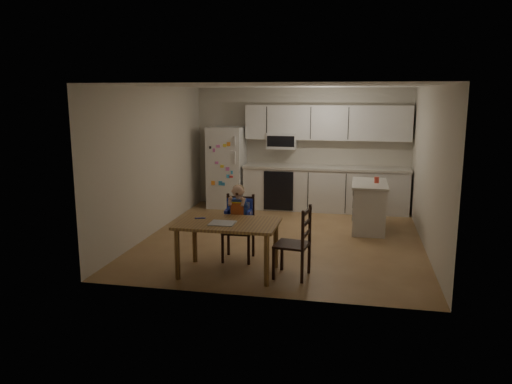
{
  "coord_description": "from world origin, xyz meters",
  "views": [
    {
      "loc": [
        1.18,
        -7.98,
        2.37
      ],
      "look_at": [
        -0.22,
        -1.2,
        1.01
      ],
      "focal_mm": 35.0,
      "sensor_mm": 36.0,
      "label": 1
    }
  ],
  "objects": [
    {
      "name": "chair_side",
      "position": [
        0.47,
        -1.76,
        0.54
      ],
      "size": [
        0.47,
        0.47,
        0.95
      ],
      "rotation": [
        0.0,
        0.0,
        -1.71
      ],
      "color": "black",
      "rests_on": "ground"
    },
    {
      "name": "kitchen_island",
      "position": [
        1.39,
        0.84,
        0.43
      ],
      "size": [
        0.6,
        1.15,
        0.85
      ],
      "color": "silver",
      "rests_on": "ground"
    },
    {
      "name": "room",
      "position": [
        0.0,
        0.48,
        1.25
      ],
      "size": [
        4.52,
        5.01,
        2.51
      ],
      "color": "olive",
      "rests_on": "ground"
    },
    {
      "name": "refrigerator",
      "position": [
        -1.55,
        2.15,
        0.85
      ],
      "size": [
        0.72,
        0.7,
        1.7
      ],
      "primitive_type": "cube",
      "color": "silver",
      "rests_on": "ground"
    },
    {
      "name": "red_cup",
      "position": [
        1.51,
        0.85,
        0.9
      ],
      "size": [
        0.08,
        0.08,
        0.1
      ],
      "primitive_type": "cylinder",
      "color": "red",
      "rests_on": "kitchen_island"
    },
    {
      "name": "dining_table",
      "position": [
        -0.48,
        -1.8,
        0.61
      ],
      "size": [
        1.33,
        0.85,
        0.71
      ],
      "color": "brown",
      "rests_on": "ground"
    },
    {
      "name": "kitchen_run",
      "position": [
        0.5,
        2.24,
        0.88
      ],
      "size": [
        3.37,
        0.62,
        2.15
      ],
      "color": "silver",
      "rests_on": "ground"
    },
    {
      "name": "napkin",
      "position": [
        -0.53,
        -1.89,
        0.72
      ],
      "size": [
        0.33,
        0.28,
        0.01
      ],
      "primitive_type": "cube",
      "color": "#ACACB1",
      "rests_on": "dining_table"
    },
    {
      "name": "toddler_spoon",
      "position": [
        -0.91,
        -1.7,
        0.72
      ],
      "size": [
        0.12,
        0.06,
        0.02
      ],
      "primitive_type": "cylinder",
      "rotation": [
        0.0,
        1.57,
        0.35
      ],
      "color": "blue",
      "rests_on": "dining_table"
    },
    {
      "name": "chair_booster",
      "position": [
        -0.48,
        -1.18,
        0.67
      ],
      "size": [
        0.43,
        0.43,
        1.11
      ],
      "rotation": [
        0.0,
        0.0,
        0.04
      ],
      "color": "black",
      "rests_on": "ground"
    }
  ]
}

